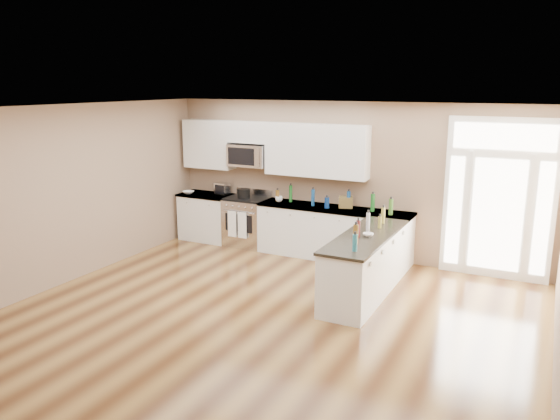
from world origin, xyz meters
name	(u,v)px	position (x,y,z in m)	size (l,w,h in m)	color
ground	(234,344)	(0.00, 0.00, 0.00)	(8.00, 8.00, 0.00)	#4B2B15
room_shell	(231,208)	(0.00, 0.00, 1.71)	(8.00, 8.00, 8.00)	#92755C
back_cabinet_left	(208,218)	(-2.87, 3.69, 0.44)	(1.10, 0.66, 0.94)	white
back_cabinet_right	(333,235)	(-0.16, 3.69, 0.44)	(2.85, 0.66, 0.94)	white
peninsula_cabinet	(365,267)	(0.93, 2.24, 0.43)	(0.69, 2.32, 0.94)	white
upper_cabinet_left	(209,144)	(-2.88, 3.83, 1.93)	(1.04, 0.33, 0.95)	white
upper_cabinet_right	(316,150)	(-0.57, 3.83, 1.93)	(1.94, 0.33, 0.95)	white
upper_cabinet_short	(250,132)	(-1.95, 3.83, 2.20)	(0.82, 0.33, 0.40)	white
microwave	(249,155)	(-1.95, 3.80, 1.76)	(0.78, 0.41, 0.42)	silver
entry_door	(499,199)	(2.55, 3.95, 1.30)	(1.70, 0.10, 2.60)	white
kitchen_range	(247,221)	(-1.94, 3.69, 0.48)	(0.80, 0.70, 1.08)	silver
stockpot	(244,193)	(-1.99, 3.65, 1.05)	(0.25, 0.25, 0.19)	black
toaster_oven	(222,188)	(-2.58, 3.82, 1.06)	(0.27, 0.21, 0.23)	silver
cardboard_box	(346,202)	(0.04, 3.78, 1.04)	(0.24, 0.18, 0.20)	brown
bowl_left	(188,192)	(-3.23, 3.55, 0.97)	(0.22, 0.22, 0.05)	white
bowl_peninsula	(368,235)	(0.98, 2.17, 0.96)	(0.15, 0.15, 0.05)	white
cup_counter	(279,199)	(-1.25, 3.69, 0.99)	(0.14, 0.14, 0.11)	white
counter_bottles	(346,210)	(0.29, 3.08, 1.07)	(2.40, 2.44, 0.31)	#19591E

